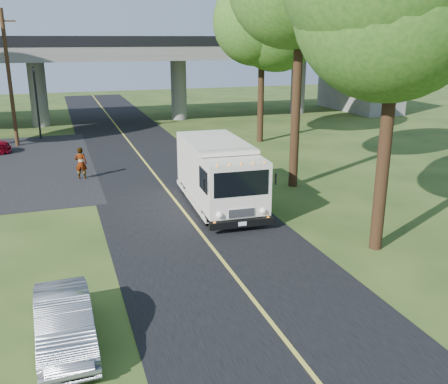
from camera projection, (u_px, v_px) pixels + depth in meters
name	position (u px, v px, depth m)	size (l,w,h in m)	color
ground	(240.00, 284.00, 15.15)	(120.00, 120.00, 0.00)	#274117
road	(168.00, 192.00, 24.19)	(7.00, 90.00, 0.02)	black
lane_line	(168.00, 191.00, 24.19)	(0.12, 90.00, 0.01)	gold
overpass	(110.00, 70.00, 42.75)	(54.00, 10.00, 7.30)	slate
traffic_signal	(36.00, 95.00, 35.89)	(0.18, 0.22, 5.20)	black
utility_pole	(9.00, 78.00, 33.20)	(1.60, 0.26, 9.00)	#472D19
tree_right_far	(266.00, 20.00, 33.47)	(5.77, 5.67, 10.99)	#382314
step_van	(219.00, 172.00, 21.68)	(2.82, 6.92, 2.86)	silver
silver_sedan	(64.00, 323.00, 11.95)	(1.30, 3.73, 1.23)	gray
pedestrian	(81.00, 163.00, 26.19)	(0.62, 0.41, 1.70)	gray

